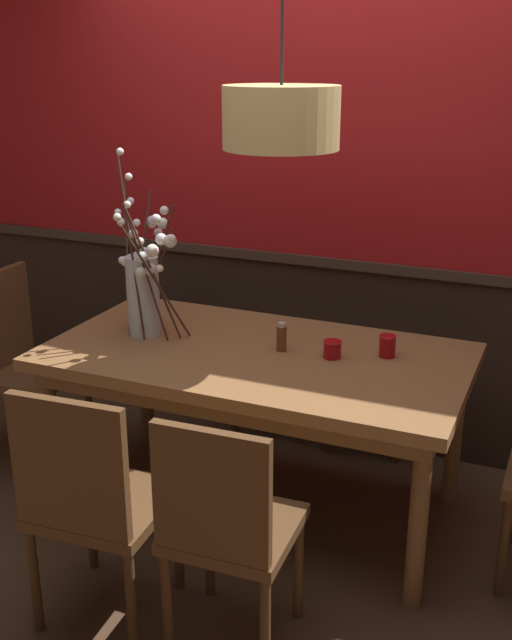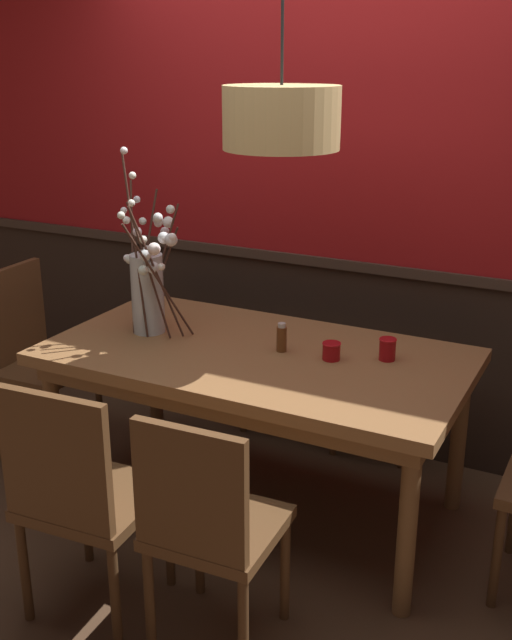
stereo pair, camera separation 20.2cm
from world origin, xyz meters
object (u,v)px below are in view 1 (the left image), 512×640
Objects in this scene: chair_near_side_left at (92,497)px; chair_head_west_end at (21,356)px; chair_near_side_right at (226,525)px; vase_with_blossoms at (144,287)px; pendant_lamp at (281,117)px; candle_holder_nearer_edge at (332,349)px; condiment_bottle at (282,337)px; chair_far_side_left at (282,331)px; candle_holder_nearer_center at (387,346)px; chair_far_side_right at (373,347)px; dining_table at (256,369)px.

chair_head_west_end reaches higher than chair_near_side_left.
vase_with_blossoms is at bearing 132.81° from chair_near_side_right.
pendant_lamp is at bearing 4.96° from vase_with_blossoms.
pendant_lamp is at bearing 2.40° from chair_head_west_end.
candle_holder_nearer_edge is 0.23m from condiment_bottle.
condiment_bottle is at bearing -68.89° from chair_far_side_left.
condiment_bottle is (-0.44, -0.11, 0.01)m from candle_holder_nearer_center.
chair_far_side_left is 0.99× the size of chair_head_west_end.
condiment_bottle is 0.09× the size of pendant_lamp.
chair_far_side_right is 1.11× the size of vase_with_blossoms.
chair_far_side_right is (0.51, 1.81, -0.00)m from chair_near_side_left.
chair_head_west_end is at bearing -177.60° from pendant_lamp.
chair_head_west_end is at bearing -139.55° from chair_far_side_left.
chair_head_west_end is 0.86m from vase_with_blossoms.
chair_head_west_end is at bearing 150.61° from chair_near_side_right.
chair_far_side_right is 1.81m from chair_head_west_end.
chair_near_side_left is 1.12× the size of vase_with_blossoms.
vase_with_blossoms is at bearing -133.46° from chair_far_side_right.
chair_near_side_left is at bearing -105.86° from chair_far_side_right.
candle_holder_nearer_center is 1.19× the size of candle_holder_nearer_edge.
chair_near_side_left is 1.04× the size of chair_near_side_right.
candle_holder_nearer_center is at bearing -71.63° from chair_far_side_right.
vase_with_blossoms is 0.89m from candle_holder_nearer_edge.
chair_near_side_left is 1.88m from chair_far_side_right.
pendant_lamp reaches higher than vase_with_blossoms.
pendant_lamp is (-0.21, -0.83, 1.22)m from chair_far_side_right.
pendant_lamp is (1.37, 0.06, 1.20)m from chair_head_west_end.
condiment_bottle is at bearing 2.31° from chair_head_west_end.
chair_head_west_end is at bearing -177.69° from condiment_bottle.
chair_far_side_right is at bearing 108.37° from candle_holder_nearer_center.
pendant_lamp reaches higher than chair_far_side_right.
pendant_lamp is at bearing 30.67° from dining_table.
chair_far_side_right is at bearing 71.48° from dining_table.
candle_holder_nearer_center is at bearing 8.66° from vase_with_blossoms.
chair_near_side_right is at bearing -74.35° from chair_far_side_left.
chair_near_side_right is 0.67× the size of pendant_lamp.
candle_holder_nearer_center is at bearing 14.30° from condiment_bottle.
condiment_bottle is at bearing -103.31° from chair_far_side_right.
chair_head_west_end is 1.82m from pendant_lamp.
candle_holder_nearer_center is (1.08, 0.16, -0.18)m from vase_with_blossoms.
chair_near_side_left reaches higher than candle_holder_nearer_edge.
chair_far_side_right is at bearing 46.54° from vase_with_blossoms.
chair_near_side_right is 1.00m from condiment_bottle.
chair_near_side_left is at bearing -107.97° from condiment_bottle.
chair_far_side_left is at bearing 105.65° from chair_near_side_right.
chair_head_west_end reaches higher than chair_near_side_right.
chair_head_west_end is at bearing -179.71° from dining_table.
candle_holder_nearer_edge is (1.61, 0.06, 0.26)m from chair_head_west_end.
chair_near_side_left is at bearing -107.27° from pendant_lamp.
dining_table is 1.07m from pendant_lamp.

